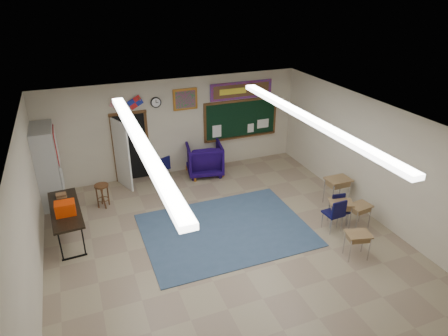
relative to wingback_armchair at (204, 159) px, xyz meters
name	(u,v)px	position (x,y,z in m)	size (l,w,h in m)	color
floor	(231,250)	(-0.76, -4.01, -0.51)	(9.00, 9.00, 0.00)	gray
back_wall	(175,127)	(-0.76, 0.49, 0.99)	(8.00, 0.04, 3.00)	beige
left_wall	(26,233)	(-4.76, -4.01, 0.99)	(0.04, 9.00, 3.00)	beige
right_wall	(380,164)	(3.24, -4.01, 0.99)	(0.04, 9.00, 3.00)	beige
ceiling	(232,127)	(-0.76, -4.01, 2.49)	(8.00, 9.00, 0.04)	beige
area_rug	(226,230)	(-0.56, -3.21, -0.50)	(4.00, 3.00, 0.02)	#364A67
fluorescent_strips	(232,130)	(-0.76, -4.01, 2.43)	(3.86, 6.00, 0.10)	white
doorway	(128,149)	(-2.26, 0.34, 0.55)	(1.10, 0.89, 2.16)	black
chalkboard	(241,120)	(1.44, 0.45, 0.96)	(2.55, 0.14, 1.30)	#523117
bulletin_board	(241,90)	(1.44, 0.45, 1.94)	(2.10, 0.05, 0.55)	#B7190F
framed_art_print	(185,99)	(-0.41, 0.45, 1.84)	(0.75, 0.05, 0.65)	#B06B22
wall_clock	(156,102)	(-1.31, 0.45, 1.84)	(0.32, 0.05, 0.32)	black
wall_flags	(126,101)	(-2.16, 0.43, 1.97)	(1.16, 0.06, 0.70)	red
storage_cabinet	(48,166)	(-4.47, -0.16, 0.59)	(0.59, 1.25, 2.20)	#A3A39E
wingback_armchair	(204,159)	(0.00, 0.00, 0.00)	(1.08, 1.11, 1.01)	#120538
student_chair_reading	(162,168)	(-1.39, -0.02, -0.08)	(0.42, 0.42, 0.84)	black
student_chair_desk_a	(333,214)	(1.89, -4.15, -0.06)	(0.44, 0.44, 0.89)	black
student_chair_desk_b	(341,211)	(2.21, -4.03, -0.11)	(0.39, 0.39, 0.78)	black
student_desk_front_left	(340,212)	(2.17, -4.04, -0.13)	(0.69, 0.62, 0.68)	olive
student_desk_front_right	(337,190)	(2.74, -3.15, -0.07)	(0.65, 0.49, 0.78)	olive
student_desk_back_left	(357,244)	(1.75, -5.26, -0.15)	(0.60, 0.51, 0.63)	olive
student_desk_back_right	(359,215)	(2.56, -4.30, -0.15)	(0.57, 0.46, 0.64)	olive
folding_table	(68,222)	(-4.16, -2.13, -0.06)	(0.77, 2.00, 1.12)	black
wooden_stool	(103,195)	(-3.24, -0.93, -0.16)	(0.38, 0.38, 0.66)	#522F18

